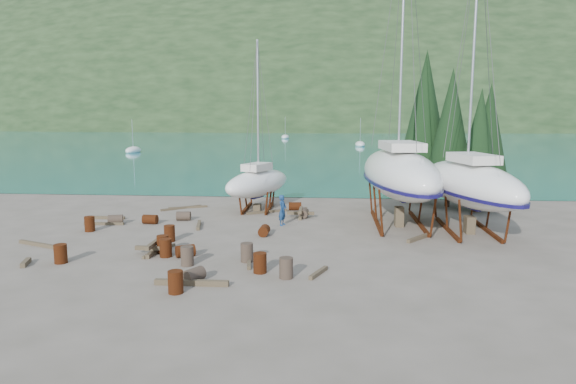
# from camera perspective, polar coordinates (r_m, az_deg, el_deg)

# --- Properties ---
(ground) EXTENTS (600.00, 600.00, 0.00)m
(ground) POSITION_cam_1_polar(r_m,az_deg,el_deg) (27.19, -3.60, -5.80)
(ground) COLOR #60574C
(ground) RESTS_ON ground
(bay_water) EXTENTS (700.00, 700.00, 0.00)m
(bay_water) POSITION_cam_1_polar(r_m,az_deg,el_deg) (341.12, 4.05, 7.66)
(bay_water) COLOR #176073
(bay_water) RESTS_ON ground
(far_hill) EXTENTS (800.00, 360.00, 110.00)m
(far_hill) POSITION_cam_1_polar(r_m,az_deg,el_deg) (346.12, 4.06, 7.67)
(far_hill) COLOR black
(far_hill) RESTS_ON ground
(far_house_left) EXTENTS (6.60, 5.60, 5.60)m
(far_house_left) POSITION_cam_1_polar(r_m,az_deg,el_deg) (225.29, -11.91, 7.64)
(far_house_left) COLOR beige
(far_house_left) RESTS_ON ground
(far_house_center) EXTENTS (6.60, 5.60, 5.60)m
(far_house_center) POSITION_cam_1_polar(r_m,az_deg,el_deg) (217.38, -1.65, 7.79)
(far_house_center) COLOR beige
(far_house_center) RESTS_ON ground
(far_house_right) EXTENTS (6.60, 5.60, 5.60)m
(far_house_right) POSITION_cam_1_polar(r_m,az_deg,el_deg) (217.65, 11.66, 7.61)
(far_house_right) COLOR beige
(far_house_right) RESTS_ON ground
(cypress_near_right) EXTENTS (3.60, 3.60, 10.00)m
(cypress_near_right) POSITION_cam_1_polar(r_m,az_deg,el_deg) (39.02, 17.63, 6.85)
(cypress_near_right) COLOR black
(cypress_near_right) RESTS_ON ground
(cypress_mid_right) EXTENTS (3.06, 3.06, 8.50)m
(cypress_mid_right) POSITION_cam_1_polar(r_m,az_deg,el_deg) (37.49, 20.49, 5.31)
(cypress_mid_right) COLOR black
(cypress_mid_right) RESTS_ON ground
(cypress_back_left) EXTENTS (4.14, 4.14, 11.50)m
(cypress_back_left) POSITION_cam_1_polar(r_m,az_deg,el_deg) (40.67, 14.98, 8.26)
(cypress_back_left) COLOR black
(cypress_back_left) RESTS_ON ground
(cypress_far_right) EXTENTS (3.24, 3.24, 9.00)m
(cypress_far_right) POSITION_cam_1_polar(r_m,az_deg,el_deg) (40.77, 21.41, 5.91)
(cypress_far_right) COLOR black
(cypress_far_right) RESTS_ON ground
(moored_boat_left) EXTENTS (2.00, 5.00, 6.05)m
(moored_boat_left) POSITION_cam_1_polar(r_m,az_deg,el_deg) (92.67, -16.82, 4.45)
(moored_boat_left) COLOR white
(moored_boat_left) RESTS_ON ground
(moored_boat_mid) EXTENTS (2.00, 5.00, 6.05)m
(moored_boat_mid) POSITION_cam_1_polar(r_m,az_deg,el_deg) (106.41, 8.01, 5.26)
(moored_boat_mid) COLOR white
(moored_boat_mid) RESTS_ON ground
(moored_boat_far) EXTENTS (2.00, 5.00, 6.05)m
(moored_boat_far) POSITION_cam_1_polar(r_m,az_deg,el_deg) (136.70, -0.32, 6.12)
(moored_boat_far) COLOR white
(moored_boat_far) RESTS_ON ground
(large_sailboat_near) EXTENTS (4.99, 12.95, 19.90)m
(large_sailboat_near) POSITION_cam_1_polar(r_m,az_deg,el_deg) (32.13, 12.25, 2.10)
(large_sailboat_near) COLOR white
(large_sailboat_near) RESTS_ON ground
(large_sailboat_far) EXTENTS (5.44, 11.32, 17.22)m
(large_sailboat_far) POSITION_cam_1_polar(r_m,az_deg,el_deg) (31.37, 19.49, 0.92)
(large_sailboat_far) COLOR white
(large_sailboat_far) RESTS_ON ground
(small_sailboat_shore) EXTENTS (5.07, 7.70, 11.81)m
(small_sailboat_shore) POSITION_cam_1_polar(r_m,az_deg,el_deg) (36.36, -3.38, 1.05)
(small_sailboat_shore) COLOR white
(small_sailboat_shore) RESTS_ON ground
(worker) EXTENTS (0.63, 0.79, 1.89)m
(worker) POSITION_cam_1_polar(r_m,az_deg,el_deg) (31.38, -0.61, -2.03)
(worker) COLOR navy
(worker) RESTS_ON ground
(drum_0) EXTENTS (0.58, 0.58, 0.88)m
(drum_0) POSITION_cam_1_polar(r_m,az_deg,el_deg) (25.91, -23.95, -6.29)
(drum_0) COLOR #5F2D10
(drum_0) RESTS_ON ground
(drum_1) EXTENTS (0.94, 1.05, 0.58)m
(drum_1) POSITION_cam_1_polar(r_m,az_deg,el_deg) (21.56, -10.43, -9.06)
(drum_1) COLOR #2D2823
(drum_1) RESTS_ON ground
(drum_2) EXTENTS (0.91, 0.62, 0.58)m
(drum_2) POSITION_cam_1_polar(r_m,az_deg,el_deg) (33.03, -15.06, -2.95)
(drum_2) COLOR #5F2D10
(drum_2) RESTS_ON ground
(drum_3) EXTENTS (0.58, 0.58, 0.88)m
(drum_3) POSITION_cam_1_polar(r_m,az_deg,el_deg) (20.37, -12.39, -9.74)
(drum_3) COLOR #5F2D10
(drum_3) RESTS_ON ground
(drum_4) EXTENTS (0.93, 0.67, 0.58)m
(drum_4) POSITION_cam_1_polar(r_m,az_deg,el_deg) (36.30, 0.79, -1.59)
(drum_4) COLOR #5F2D10
(drum_4) RESTS_ON ground
(drum_5) EXTENTS (0.58, 0.58, 0.88)m
(drum_5) POSITION_cam_1_polar(r_m,az_deg,el_deg) (24.00, -4.59, -6.71)
(drum_5) COLOR #2D2823
(drum_5) RESTS_ON ground
(drum_6) EXTENTS (0.61, 0.90, 0.58)m
(drum_6) POSITION_cam_1_polar(r_m,az_deg,el_deg) (28.91, -2.67, -4.31)
(drum_6) COLOR #5F2D10
(drum_6) RESTS_ON ground
(drum_7) EXTENTS (0.58, 0.58, 0.88)m
(drum_7) POSITION_cam_1_polar(r_m,az_deg,el_deg) (22.35, -3.13, -7.87)
(drum_7) COLOR #5F2D10
(drum_7) RESTS_ON ground
(drum_8) EXTENTS (0.58, 0.58, 0.88)m
(drum_8) POSITION_cam_1_polar(r_m,az_deg,el_deg) (32.05, -21.18, -3.32)
(drum_8) COLOR #5F2D10
(drum_8) RESTS_ON ground
(drum_9) EXTENTS (0.93, 0.66, 0.58)m
(drum_9) POSITION_cam_1_polar(r_m,az_deg,el_deg) (33.59, -11.53, -2.62)
(drum_9) COLOR #2D2823
(drum_9) RESTS_ON ground
(drum_10) EXTENTS (0.58, 0.58, 0.88)m
(drum_10) POSITION_cam_1_polar(r_m,az_deg,el_deg) (26.10, -13.75, -5.66)
(drum_10) COLOR #5F2D10
(drum_10) RESTS_ON ground
(drum_11) EXTENTS (0.65, 0.92, 0.58)m
(drum_11) POSITION_cam_1_polar(r_m,az_deg,el_deg) (33.80, 1.79, -2.38)
(drum_11) COLOR #2D2823
(drum_11) RESTS_ON ground
(drum_12) EXTENTS (1.05, 0.94, 0.58)m
(drum_12) POSITION_cam_1_polar(r_m,az_deg,el_deg) (25.21, -11.33, -6.44)
(drum_12) COLOR #5F2D10
(drum_12) RESTS_ON ground
(drum_13) EXTENTS (0.58, 0.58, 0.88)m
(drum_13) POSITION_cam_1_polar(r_m,az_deg,el_deg) (25.39, -13.43, -6.06)
(drum_13) COLOR #5F2D10
(drum_13) RESTS_ON ground
(drum_14) EXTENTS (0.58, 0.58, 0.88)m
(drum_14) POSITION_cam_1_polar(r_m,az_deg,el_deg) (28.30, -13.03, -4.51)
(drum_14) COLOR #5F2D10
(drum_14) RESTS_ON ground
(drum_15) EXTENTS (1.01, 0.81, 0.58)m
(drum_15) POSITION_cam_1_polar(r_m,az_deg,el_deg) (33.62, -18.62, -2.90)
(drum_15) COLOR #2D2823
(drum_15) RESTS_ON ground
(drum_16) EXTENTS (0.58, 0.58, 0.88)m
(drum_16) POSITION_cam_1_polar(r_m,az_deg,el_deg) (23.78, -11.14, -6.99)
(drum_16) COLOR #2D2823
(drum_16) RESTS_ON ground
(drum_17) EXTENTS (0.58, 0.58, 0.88)m
(drum_17) POSITION_cam_1_polar(r_m,az_deg,el_deg) (21.62, -0.21, -8.43)
(drum_17) COLOR #2D2823
(drum_17) RESTS_ON ground
(timber_0) EXTENTS (2.63, 1.22, 0.14)m
(timber_0) POSITION_cam_1_polar(r_m,az_deg,el_deg) (37.80, -11.04, -1.68)
(timber_0) COLOR brown
(timber_0) RESTS_ON ground
(timber_1) EXTENTS (1.46, 1.74, 0.19)m
(timber_1) POSITION_cam_1_polar(r_m,az_deg,el_deg) (28.87, 14.25, -4.99)
(timber_1) COLOR brown
(timber_1) RESTS_ON ground
(timber_2) EXTENTS (2.43, 0.20, 0.19)m
(timber_2) POSITION_cam_1_polar(r_m,az_deg,el_deg) (35.40, -19.52, -2.70)
(timber_2) COLOR brown
(timber_2) RESTS_ON ground
(timber_3) EXTENTS (0.88, 2.57, 0.15)m
(timber_3) POSITION_cam_1_polar(r_m,az_deg,el_deg) (26.34, -14.10, -6.37)
(timber_3) COLOR brown
(timber_3) RESTS_ON ground
(timber_5) EXTENTS (0.61, 2.95, 0.16)m
(timber_5) POSITION_cam_1_polar(r_m,az_deg,el_deg) (24.26, -4.35, -7.42)
(timber_5) COLOR brown
(timber_5) RESTS_ON ground
(timber_6) EXTENTS (0.20, 1.85, 0.19)m
(timber_6) POSITION_cam_1_polar(r_m,az_deg,el_deg) (35.73, 1.93, -2.08)
(timber_6) COLOR brown
(timber_6) RESTS_ON ground
(timber_7) EXTENTS (0.80, 1.61, 0.17)m
(timber_7) POSITION_cam_1_polar(r_m,az_deg,el_deg) (22.19, 3.41, -8.95)
(timber_7) COLOR brown
(timber_7) RESTS_ON ground
(timber_8) EXTENTS (0.63, 2.14, 0.19)m
(timber_8) POSITION_cam_1_polar(r_m,az_deg,el_deg) (31.63, -9.89, -3.65)
(timber_8) COLOR brown
(timber_8) RESTS_ON ground
(timber_10) EXTENTS (2.70, 1.70, 0.16)m
(timber_10) POSITION_cam_1_polar(r_m,az_deg,el_deg) (35.41, -2.34, -2.21)
(timber_10) COLOR brown
(timber_10) RESTS_ON ground
(timber_13) EXTENTS (0.51, 1.07, 0.22)m
(timber_13) POSITION_cam_1_polar(r_m,az_deg,el_deg) (26.36, -27.12, -7.00)
(timber_13) COLOR brown
(timber_13) RESTS_ON ground
(timber_14) EXTENTS (2.99, 1.38, 0.18)m
(timber_14) POSITION_cam_1_polar(r_m,az_deg,el_deg) (29.56, -25.80, -5.30)
(timber_14) COLOR brown
(timber_14) RESTS_ON ground
(timber_15) EXTENTS (2.45, 2.14, 0.15)m
(timber_15) POSITION_cam_1_polar(r_m,az_deg,el_deg) (37.63, -11.77, -1.74)
(timber_15) COLOR brown
(timber_15) RESTS_ON ground
(timber_16) EXTENTS (3.01, 0.24, 0.23)m
(timber_16) POSITION_cam_1_polar(r_m,az_deg,el_deg) (21.20, -10.66, -9.87)
(timber_16) COLOR brown
(timber_16) RESTS_ON ground
(timber_17) EXTENTS (2.46, 0.30, 0.16)m
(timber_17) POSITION_cam_1_polar(r_m,az_deg,el_deg) (33.61, -19.78, -3.33)
(timber_17) COLOR brown
(timber_17) RESTS_ON ground
(timber_pile_fore) EXTENTS (1.80, 1.80, 0.60)m
(timber_pile_fore) POSITION_cam_1_polar(r_m,az_deg,el_deg) (26.05, -14.74, -6.05)
(timber_pile_fore) COLOR brown
(timber_pile_fore) RESTS_ON ground
(timber_pile_aft) EXTENTS (1.80, 1.80, 0.60)m
(timber_pile_aft) POSITION_cam_1_polar(r_m,az_deg,el_deg) (33.78, 1.42, -2.36)
(timber_pile_aft) COLOR brown
(timber_pile_aft) RESTS_ON ground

